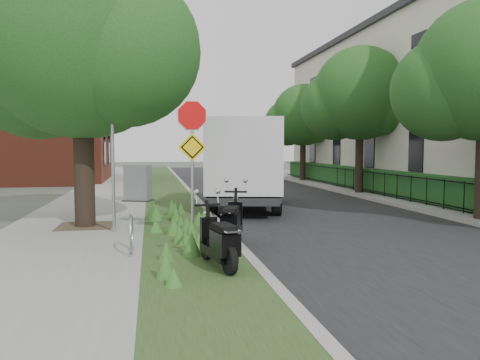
# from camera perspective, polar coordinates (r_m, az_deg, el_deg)

# --- Properties ---
(ground) EXTENTS (120.00, 120.00, 0.00)m
(ground) POSITION_cam_1_polar(r_m,az_deg,el_deg) (10.30, 2.39, -8.14)
(ground) COLOR #4C5147
(ground) RESTS_ON ground
(sidewalk_near) EXTENTS (3.50, 60.00, 0.12)m
(sidewalk_near) POSITION_cam_1_polar(r_m,az_deg,el_deg) (20.01, -16.37, -2.19)
(sidewalk_near) COLOR gray
(sidewalk_near) RESTS_ON ground
(verge) EXTENTS (2.00, 60.00, 0.12)m
(verge) POSITION_cam_1_polar(r_m,az_deg,el_deg) (19.93, -8.47, -2.09)
(verge) COLOR #2B3F1B
(verge) RESTS_ON ground
(kerb_near) EXTENTS (0.20, 60.00, 0.13)m
(kerb_near) POSITION_cam_1_polar(r_m,az_deg,el_deg) (20.00, -5.60, -2.03)
(kerb_near) COLOR #9E9991
(kerb_near) RESTS_ON ground
(road) EXTENTS (7.00, 60.00, 0.01)m
(road) POSITION_cam_1_polar(r_m,az_deg,el_deg) (20.62, 4.14, -2.01)
(road) COLOR black
(road) RESTS_ON ground
(kerb_far) EXTENTS (0.20, 60.00, 0.13)m
(kerb_far) POSITION_cam_1_polar(r_m,az_deg,el_deg) (21.78, 13.07, -1.62)
(kerb_far) COLOR #9E9991
(kerb_far) RESTS_ON ground
(footpath_far) EXTENTS (3.20, 60.00, 0.12)m
(footpath_far) POSITION_cam_1_polar(r_m,az_deg,el_deg) (22.52, 17.03, -1.52)
(footpath_far) COLOR gray
(footpath_far) RESTS_ON ground
(street_tree_main) EXTENTS (6.21, 5.54, 7.66)m
(street_tree_main) POSITION_cam_1_polar(r_m,az_deg,el_deg) (13.05, -19.12, 15.44)
(street_tree_main) COLOR black
(street_tree_main) RESTS_ON ground
(bare_post) EXTENTS (0.08, 0.08, 4.00)m
(bare_post) POSITION_cam_1_polar(r_m,az_deg,el_deg) (11.64, -15.26, 3.63)
(bare_post) COLOR #A5A8AD
(bare_post) RESTS_ON ground
(bike_hoop) EXTENTS (0.06, 0.78, 0.77)m
(bike_hoop) POSITION_cam_1_polar(r_m,az_deg,el_deg) (9.36, -13.13, -6.39)
(bike_hoop) COLOR #A5A8AD
(bike_hoop) RESTS_ON ground
(sign_assembly) EXTENTS (0.94, 0.08, 3.22)m
(sign_assembly) POSITION_cam_1_polar(r_m,az_deg,el_deg) (10.43, -5.85, 4.86)
(sign_assembly) COLOR #A5A8AD
(sign_assembly) RESTS_ON ground
(fence_far) EXTENTS (0.04, 24.00, 1.00)m
(fence_far) POSITION_cam_1_polar(r_m,az_deg,el_deg) (22.02, 14.76, -0.01)
(fence_far) COLOR black
(fence_far) RESTS_ON ground
(hedge_far) EXTENTS (1.00, 24.00, 1.10)m
(hedge_far) POSITION_cam_1_polar(r_m,az_deg,el_deg) (22.33, 16.38, 0.01)
(hedge_far) COLOR #1B4C1B
(hedge_far) RESTS_ON footpath_far
(terrace_houses) EXTENTS (7.40, 26.40, 8.20)m
(terrace_houses) POSITION_cam_1_polar(r_m,az_deg,el_deg) (24.22, 24.21, 8.38)
(terrace_houses) COLOR beige
(terrace_houses) RESTS_ON ground
(brick_building) EXTENTS (9.40, 10.40, 8.30)m
(brick_building) POSITION_cam_1_polar(r_m,az_deg,el_deg) (32.67, -23.75, 7.27)
(brick_building) COLOR maroon
(brick_building) RESTS_ON ground
(far_tree_b) EXTENTS (4.83, 4.31, 6.56)m
(far_tree_b) POSITION_cam_1_polar(r_m,az_deg,el_deg) (22.01, 14.26, 9.64)
(far_tree_b) COLOR black
(far_tree_b) RESTS_ON ground
(far_tree_c) EXTENTS (4.37, 3.89, 5.93)m
(far_tree_c) POSITION_cam_1_polar(r_m,az_deg,el_deg) (29.40, 7.57, 7.47)
(far_tree_c) COLOR black
(far_tree_c) RESTS_ON ground
(scooter_near) EXTENTS (0.56, 1.63, 0.78)m
(scooter_near) POSITION_cam_1_polar(r_m,az_deg,el_deg) (7.95, -2.35, -8.11)
(scooter_near) COLOR black
(scooter_near) RESTS_ON ground
(scooter_far) EXTENTS (0.68, 1.67, 0.82)m
(scooter_far) POSITION_cam_1_polar(r_m,az_deg,el_deg) (9.86, -1.02, -5.64)
(scooter_far) COLOR black
(scooter_far) RESTS_ON ground
(box_truck) EXTENTS (3.49, 6.15, 2.63)m
(box_truck) POSITION_cam_1_polar(r_m,az_deg,el_deg) (16.34, 0.69, 2.41)
(box_truck) COLOR #262628
(box_truck) RESTS_ON ground
(utility_cabinet) EXTENTS (1.21, 1.01, 1.38)m
(utility_cabinet) POSITION_cam_1_polar(r_m,az_deg,el_deg) (18.23, -12.36, -0.44)
(utility_cabinet) COLOR #262628
(utility_cabinet) RESTS_ON ground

